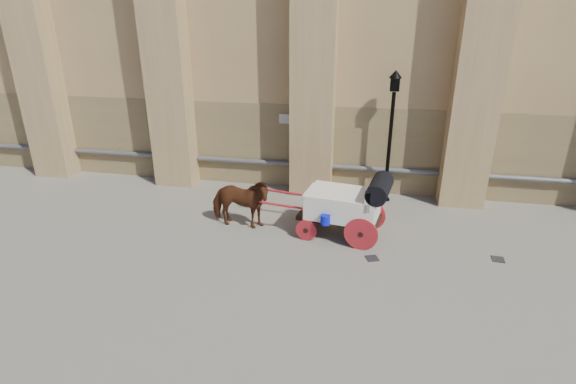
# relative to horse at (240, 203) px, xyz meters

# --- Properties ---
(ground) EXTENTS (90.00, 90.00, 0.00)m
(ground) POSITION_rel_horse_xyz_m (2.67, -0.51, -0.79)
(ground) COLOR slate
(ground) RESTS_ON ground
(horse) EXTENTS (1.91, 0.94, 1.58)m
(horse) POSITION_rel_horse_xyz_m (0.00, 0.00, 0.00)
(horse) COLOR #5B2613
(horse) RESTS_ON ground
(carriage) EXTENTS (4.41, 1.82, 1.88)m
(carriage) POSITION_rel_horse_xyz_m (3.14, 0.03, 0.22)
(carriage) COLOR black
(carriage) RESTS_ON ground
(street_lamp) EXTENTS (0.40, 0.40, 4.31)m
(street_lamp) POSITION_rel_horse_xyz_m (4.23, 2.90, 1.51)
(street_lamp) COLOR black
(street_lamp) RESTS_ON ground
(drain_grate_near) EXTENTS (0.41, 0.41, 0.01)m
(drain_grate_near) POSITION_rel_horse_xyz_m (3.88, -1.11, -0.78)
(drain_grate_near) COLOR black
(drain_grate_near) RESTS_ON ground
(drain_grate_far) EXTENTS (0.34, 0.34, 0.01)m
(drain_grate_far) POSITION_rel_horse_xyz_m (7.12, -0.53, -0.78)
(drain_grate_far) COLOR black
(drain_grate_far) RESTS_ON ground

